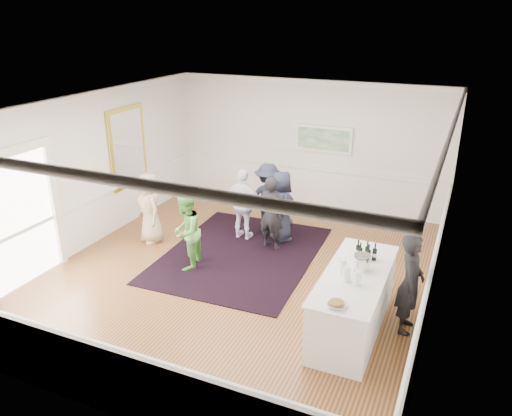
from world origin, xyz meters
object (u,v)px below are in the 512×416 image
at_px(bartender, 410,283).
at_px(guest_navy, 281,206).
at_px(serving_table, 353,301).
at_px(guest_lilac, 244,205).
at_px(guest_dark_a, 268,198).
at_px(ice_bucket, 362,263).
at_px(guest_tan, 150,208).
at_px(guest_green, 186,232).
at_px(nut_bowl, 337,304).
at_px(guest_dark_b, 271,213).

distance_m(bartender, guest_navy, 3.82).
height_order(serving_table, guest_lilac, guest_lilac).
xyz_separation_m(bartender, guest_dark_a, (-3.44, 2.59, -0.01)).
bearing_deg(ice_bucket, bartender, 12.27).
relative_size(bartender, guest_dark_a, 1.01).
bearing_deg(serving_table, guest_tan, 163.20).
xyz_separation_m(guest_green, ice_bucket, (3.49, -0.55, 0.34)).
xyz_separation_m(guest_navy, ice_bucket, (2.29, -2.50, 0.32)).
height_order(bartender, guest_dark_a, bartender).
bearing_deg(guest_navy, nut_bowl, 169.26).
bearing_deg(guest_navy, guest_lilac, 67.71).
bearing_deg(guest_lilac, guest_dark_a, -120.85).
xyz_separation_m(guest_dark_a, nut_bowl, (2.63, -3.93, 0.21)).
bearing_deg(nut_bowl, guest_dark_b, 125.13).
bearing_deg(guest_green, guest_navy, 137.51).
relative_size(serving_table, nut_bowl, 9.17).
relative_size(guest_green, guest_lilac, 0.96).
xyz_separation_m(guest_green, guest_dark_b, (1.17, 1.46, 0.04)).
relative_size(guest_navy, ice_bucket, 6.00).
distance_m(guest_dark_b, guest_navy, 0.49).
xyz_separation_m(serving_table, guest_tan, (-4.79, 1.45, 0.28)).
bearing_deg(guest_navy, guest_dark_a, 17.49).
bearing_deg(guest_tan, guest_dark_a, 67.16).
height_order(guest_green, guest_lilac, guest_lilac).
bearing_deg(serving_table, guest_dark_b, 136.15).
height_order(guest_dark_b, ice_bucket, guest_dark_b).
relative_size(serving_table, guest_lilac, 1.53).
bearing_deg(guest_tan, ice_bucket, 17.65).
height_order(serving_table, nut_bowl, nut_bowl).
height_order(guest_dark_a, ice_bucket, guest_dark_a).
bearing_deg(guest_green, ice_bucket, 70.23).
bearing_deg(nut_bowl, bartender, 58.94).
relative_size(guest_dark_a, guest_navy, 1.03).
height_order(guest_tan, ice_bucket, guest_tan).
bearing_deg(bartender, guest_dark_b, 57.22).
distance_m(serving_table, guest_tan, 5.01).
height_order(ice_bucket, nut_bowl, ice_bucket).
relative_size(bartender, guest_tan, 1.06).
bearing_deg(guest_tan, guest_lilac, 60.60).
bearing_deg(guest_tan, guest_dark_b, 48.70).
bearing_deg(guest_tan, guest_navy, 58.11).
xyz_separation_m(guest_green, nut_bowl, (3.42, -1.73, 0.26)).
bearing_deg(guest_green, guest_dark_b, 130.39).
height_order(guest_lilac, ice_bucket, guest_lilac).
bearing_deg(guest_lilac, nut_bowl, 134.14).
relative_size(guest_tan, guest_navy, 0.99).
bearing_deg(guest_navy, guest_tan, 73.87).
bearing_deg(guest_green, guest_dark_a, 149.58).
distance_m(bartender, guest_green, 4.24).
bearing_deg(guest_dark_a, guest_navy, 129.67).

